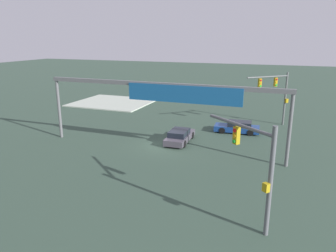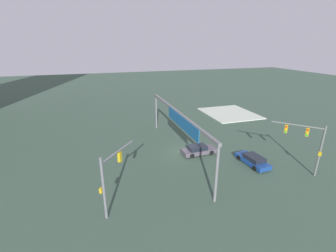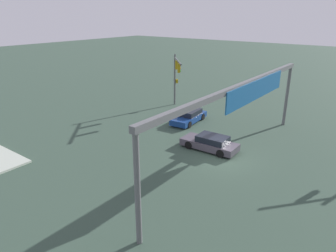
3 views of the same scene
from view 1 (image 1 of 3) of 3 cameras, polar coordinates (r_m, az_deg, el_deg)
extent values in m
plane|color=#364C3E|center=(29.59, -0.52, -3.42)|extent=(194.37, 194.37, 0.00)
cube|color=beige|center=(49.40, -9.75, 4.17)|extent=(11.11, 9.87, 0.15)
cylinder|color=#5A5F5E|center=(38.11, 20.14, 4.53)|extent=(0.22, 0.22, 5.92)
cylinder|color=#5A5F5E|center=(36.05, 17.38, 8.36)|extent=(3.97, 3.66, 0.17)
cube|color=#AF8D12|center=(36.81, 18.62, 7.44)|extent=(0.41, 0.41, 0.95)
cylinder|color=red|center=(36.65, 18.82, 7.86)|extent=(0.19, 0.18, 0.20)
cylinder|color=orange|center=(36.69, 18.78, 7.39)|extent=(0.19, 0.18, 0.20)
cylinder|color=green|center=(36.73, 18.74, 6.93)|extent=(0.19, 0.18, 0.20)
cube|color=#AF8D12|center=(35.51, 16.04, 7.38)|extent=(0.41, 0.41, 0.95)
cylinder|color=red|center=(35.35, 16.23, 7.81)|extent=(0.19, 0.18, 0.20)
cylinder|color=orange|center=(35.38, 16.19, 7.33)|extent=(0.19, 0.18, 0.20)
cylinder|color=green|center=(35.43, 16.16, 6.85)|extent=(0.19, 0.18, 0.20)
cube|color=#AF8D12|center=(37.95, 20.37, 4.24)|extent=(0.38, 0.38, 0.44)
cylinder|color=slate|center=(16.38, 17.75, -9.62)|extent=(0.24, 0.24, 5.69)
cylinder|color=slate|center=(17.17, 12.55, 0.19)|extent=(3.81, 3.18, 0.18)
cube|color=#BA9A16|center=(17.45, 12.10, -1.65)|extent=(0.41, 0.40, 0.95)
cylinder|color=red|center=(17.26, 11.75, -0.79)|extent=(0.19, 0.17, 0.20)
cylinder|color=orange|center=(17.35, 11.70, -1.74)|extent=(0.19, 0.17, 0.20)
cylinder|color=green|center=(17.44, 11.65, -2.68)|extent=(0.19, 0.17, 0.20)
cube|color=#BA9A16|center=(16.28, 17.06, -10.42)|extent=(0.38, 0.38, 0.44)
cylinder|color=slate|center=(25.63, 20.82, -0.88)|extent=(0.28, 0.28, 5.62)
cylinder|color=slate|center=(32.95, -18.82, 2.79)|extent=(0.28, 0.28, 5.62)
cube|color=slate|center=(26.99, -1.61, 7.41)|extent=(21.49, 0.35, 0.35)
cube|color=#17538D|center=(26.16, 2.63, 5.67)|extent=(9.73, 0.08, 1.43)
cube|color=#4E4853|center=(30.45, 2.13, -2.01)|extent=(1.94, 4.61, 0.55)
cube|color=black|center=(30.05, 1.99, -1.21)|extent=(1.65, 2.42, 0.50)
cylinder|color=black|center=(32.01, 1.42, -1.34)|extent=(0.24, 0.65, 0.64)
cylinder|color=black|center=(31.57, 4.33, -1.63)|extent=(0.24, 0.65, 0.64)
cylinder|color=black|center=(29.46, -0.24, -2.85)|extent=(0.24, 0.65, 0.64)
cylinder|color=black|center=(28.97, 2.90, -3.19)|extent=(0.24, 0.65, 0.64)
cube|color=navy|center=(34.13, 12.14, -0.42)|extent=(4.70, 2.15, 0.55)
cube|color=black|center=(33.98, 12.65, 0.40)|extent=(2.49, 1.76, 0.50)
cylinder|color=black|center=(33.48, 9.61, -0.80)|extent=(0.66, 0.27, 0.64)
cylinder|color=black|center=(35.08, 9.93, -0.07)|extent=(0.66, 0.27, 0.64)
cylinder|color=black|center=(33.31, 14.45, -1.17)|extent=(0.66, 0.27, 0.64)
cylinder|color=black|center=(34.91, 14.55, -0.41)|extent=(0.66, 0.27, 0.64)
camera|label=2|loc=(22.75, 72.02, 16.32)|focal=24.95mm
camera|label=3|loc=(33.76, -41.73, 13.02)|focal=33.38mm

